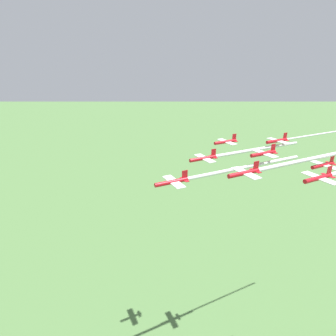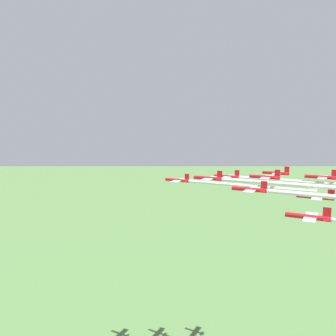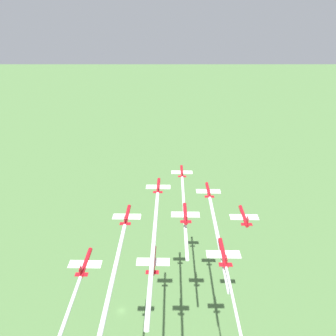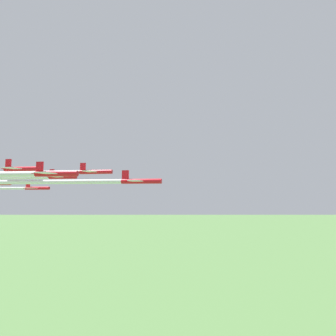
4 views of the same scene
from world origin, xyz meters
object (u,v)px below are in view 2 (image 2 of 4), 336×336
object	(u,v)px
jet_7	(316,197)
jet_8	(322,177)
jet_6	(309,217)
jet_2	(228,176)
jet_4	(266,177)
jet_5	(277,173)
jet_0	(178,180)
jet_3	(251,189)
jet_1	(209,178)

from	to	relation	value
jet_7	jet_8	distance (m)	21.57
jet_6	jet_8	bearing A→B (deg)	0.00
jet_6	jet_7	world-z (taller)	jet_7
jet_2	jet_4	size ratio (longest dim) A/B	1.00
jet_6	jet_5	bearing A→B (deg)	18.78
jet_2	jet_6	size ratio (longest dim) A/B	1.00
jet_4	jet_7	distance (m)	21.29
jet_0	jet_7	size ratio (longest dim) A/B	1.00
jet_0	jet_3	bearing A→B (deg)	-120.47
jet_1	jet_7	world-z (taller)	jet_1
jet_4	jet_8	xyz separation A→B (m)	(18.29, 10.26, -0.07)
jet_5	jet_6	world-z (taller)	jet_5
jet_0	jet_1	distance (m)	21.26
jet_3	jet_8	bearing A→B (deg)	-29.54
jet_0	jet_2	world-z (taller)	jet_2
jet_7	jet_6	bearing A→B (deg)	180.00
jet_4	jet_7	world-z (taller)	jet_4
jet_0	jet_4	bearing A→B (deg)	-90.00
jet_2	jet_5	distance (m)	21.01
jet_4	jet_8	world-z (taller)	jet_4
jet_1	jet_4	world-z (taller)	jet_4
jet_3	jet_7	world-z (taller)	jet_3
jet_2	jet_1	bearing A→B (deg)	-180.00
jet_2	jet_7	distance (m)	41.96
jet_5	jet_7	xyz separation A→B (m)	(17.42, -32.25, -2.77)
jet_4	jet_7	bearing A→B (deg)	-120.47
jet_3	jet_7	bearing A→B (deg)	-59.53
jet_1	jet_3	distance (m)	20.99
jet_3	jet_4	bearing A→B (deg)	0.00
jet_0	jet_4	distance (m)	36.35
jet_1	jet_7	distance (m)	36.30
jet_8	jet_3	bearing A→B (deg)	150.46
jet_8	jet_7	bearing A→B (deg)	-180.00
jet_0	jet_3	size ratio (longest dim) A/B	1.00
jet_3	jet_5	xyz separation A→B (m)	(0.87, 42.51, 0.24)
jet_6	jet_8	xyz separation A→B (m)	(0.87, 42.51, 5.02)
jet_4	jet_3	bearing A→B (deg)	-180.00
jet_0	jet_6	world-z (taller)	jet_0
jet_5	jet_8	bearing A→B (deg)	-120.47
jet_3	jet_8	xyz separation A→B (m)	(18.72, 31.52, 1.12)
jet_6	jet_7	size ratio (longest dim) A/B	1.00
jet_1	jet_3	bearing A→B (deg)	-120.47
jet_5	jet_8	xyz separation A→B (m)	(17.85, -11.00, 0.87)
jet_1	jet_6	world-z (taller)	jet_1
jet_4	jet_6	distance (m)	37.01
jet_5	jet_6	bearing A→B (deg)	-161.22
jet_1	jet_6	bearing A→B (deg)	-120.47
jet_2	jet_7	world-z (taller)	jet_2
jet_7	jet_8	world-z (taller)	jet_8
jet_0	jet_5	bearing A→B (deg)	-59.53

